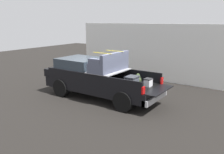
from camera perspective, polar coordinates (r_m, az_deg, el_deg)
ground_plane at (r=11.35m, az=-2.51°, el=-5.01°), size 40.00×40.00×0.00m
pickup_truck at (r=11.29m, az=-3.97°, el=-0.10°), size 6.05×2.06×2.23m
building_facade at (r=14.96m, az=8.14°, el=6.05°), size 9.35×0.36×3.40m
trash_can at (r=15.27m, az=-2.60°, el=1.74°), size 0.60×0.60×0.98m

